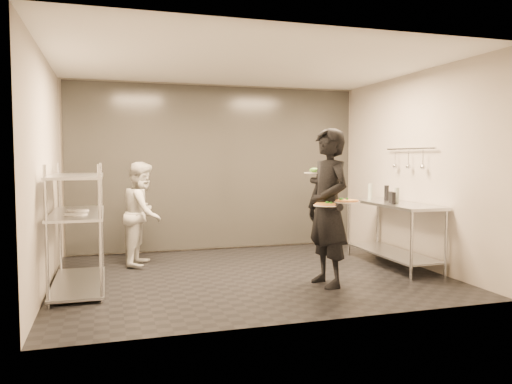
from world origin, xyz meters
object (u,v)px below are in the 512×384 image
object	(u,v)px
pass_rack	(78,224)
pos_monitor	(392,198)
pizza_plate_near	(327,204)
salad_plate	(314,171)
waiter	(328,208)
bottle_green	(370,191)
pizza_plate_far	(347,201)
prep_counter	(393,223)
chef	(143,213)
bottle_clear	(397,195)
bottle_dark	(386,193)

from	to	relation	value
pass_rack	pos_monitor	world-z (taller)	pass_rack
pizza_plate_near	salad_plate	distance (m)	0.62
waiter	bottle_green	size ratio (longest dim) A/B	7.85
pizza_plate_far	bottle_green	xyz separation A→B (m)	(1.20, 1.57, -0.01)
prep_counter	chef	distance (m)	3.66
pass_rack	bottle_clear	bearing A→B (deg)	-1.58
salad_plate	bottle_green	world-z (taller)	salad_plate
prep_counter	chef	size ratio (longest dim) A/B	1.19
chef	salad_plate	size ratio (longest dim) A/B	5.81
pass_rack	waiter	xyz separation A→B (m)	(2.93, -0.79, 0.19)
waiter	salad_plate	size ratio (longest dim) A/B	7.42
chef	bottle_clear	size ratio (longest dim) A/B	6.76
bottle_green	pizza_plate_far	bearing A→B (deg)	-127.45
pos_monitor	bottle_green	xyz separation A→B (m)	(0.08, 0.76, 0.04)
waiter	pos_monitor	world-z (taller)	waiter
prep_counter	bottle_green	xyz separation A→B (m)	(-0.04, 0.60, 0.42)
pass_rack	chef	distance (m)	1.38
pass_rack	pos_monitor	distance (m)	4.22
prep_counter	waiter	bearing A→B (deg)	-150.58
prep_counter	pizza_plate_near	bearing A→B (deg)	-146.67
bottle_clear	pizza_plate_near	bearing A→B (deg)	-149.68
pizza_plate_near	salad_plate	bearing A→B (deg)	84.22
prep_counter	bottle_dark	distance (m)	0.50
bottle_dark	bottle_green	bearing A→B (deg)	104.86
chef	salad_plate	world-z (taller)	chef
pizza_plate_far	bottle_clear	distance (m)	1.48
prep_counter	pos_monitor	distance (m)	0.43
bottle_green	bottle_clear	distance (m)	0.73
prep_counter	pos_monitor	size ratio (longest dim) A/B	7.72
pass_rack	bottle_green	xyz separation A→B (m)	(4.29, 0.61, 0.27)
prep_counter	waiter	xyz separation A→B (m)	(-1.40, -0.79, 0.34)
pass_rack	pizza_plate_far	world-z (taller)	pass_rack
waiter	chef	bearing A→B (deg)	-140.62
pass_rack	pos_monitor	size ratio (longest dim) A/B	6.86
bottle_green	bottle_dark	world-z (taller)	bottle_green
pizza_plate_far	waiter	bearing A→B (deg)	133.14
pass_rack	pizza_plate_near	size ratio (longest dim) A/B	5.11
pizza_plate_far	pizza_plate_near	bearing A→B (deg)	-174.11
pass_rack	bottle_green	bearing A→B (deg)	8.05
prep_counter	bottle_clear	bearing A→B (deg)	-99.21
pass_rack	salad_plate	bearing A→B (deg)	-9.88
pizza_plate_near	bottle_green	bearing A→B (deg)	47.27
pizza_plate_far	bottle_dark	world-z (taller)	bottle_dark
pass_rack	bottle_clear	world-z (taller)	pass_rack
pizza_plate_far	bottle_green	world-z (taller)	bottle_green
pass_rack	waiter	bearing A→B (deg)	-15.07
pizza_plate_near	pos_monitor	distance (m)	1.62
prep_counter	waiter	size ratio (longest dim) A/B	0.93
pizza_plate_far	bottle_clear	bearing A→B (deg)	34.73
waiter	bottle_green	bearing A→B (deg)	126.93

